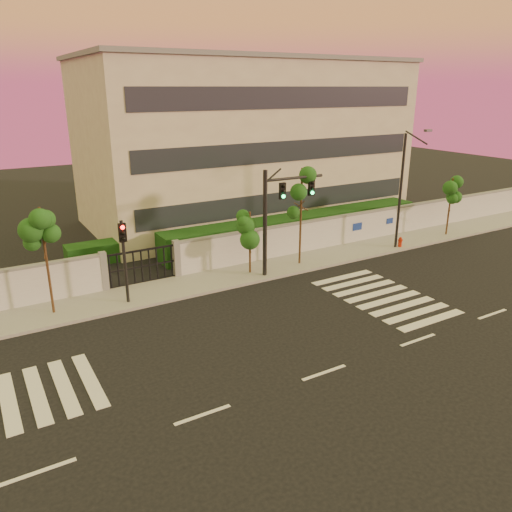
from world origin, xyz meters
name	(u,v)px	position (x,y,z in m)	size (l,w,h in m)	color
ground	(324,373)	(0.00, 0.00, 0.00)	(120.00, 120.00, 0.00)	black
sidewalk	(205,282)	(0.00, 10.50, 0.07)	(60.00, 3.00, 0.15)	gray
perimeter_wall	(195,257)	(0.10, 12.00, 1.07)	(60.00, 0.36, 2.20)	#B1B3B8
hedge_row	(193,245)	(1.17, 14.74, 0.82)	(41.00, 4.25, 1.80)	#10350F
institutional_building	(245,141)	(9.00, 21.99, 6.16)	(24.40, 12.40, 12.25)	#B3AC97
road_markings	(239,341)	(-1.58, 3.76, 0.01)	(57.00, 7.62, 0.02)	silver
street_tree_c	(44,237)	(-7.81, 10.46, 3.82)	(1.45, 1.16, 5.19)	#382314
street_tree_d	(250,229)	(2.77, 10.37, 2.72)	(1.43, 1.14, 3.69)	#382314
street_tree_e	(302,195)	(6.11, 10.22, 4.29)	(1.57, 1.25, 5.84)	#382314
street_tree_f	(451,194)	(18.77, 9.94, 3.09)	(1.41, 1.13, 4.19)	#382314
traffic_signal_main	(277,210)	(4.03, 9.58, 3.82)	(3.82, 0.40, 6.04)	black
traffic_signal_secondary	(124,252)	(-4.46, 9.83, 2.71)	(0.33, 0.33, 4.27)	black
streetlight_east	(403,186)	(13.43, 9.46, 4.23)	(0.47, 1.88, 7.82)	black
fire_hydrant	(400,243)	(13.69, 9.49, 0.40)	(0.31, 0.30, 0.81)	#B1210B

